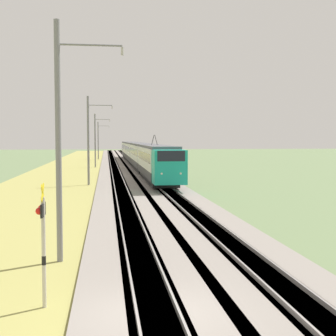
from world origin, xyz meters
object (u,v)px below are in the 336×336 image
at_px(catenary_mast_near, 60,140).
at_px(catenary_mast_far, 95,140).
at_px(catenary_mast_mid, 89,140).
at_px(catenary_mast_distant, 98,140).
at_px(passenger_train, 138,153).
at_px(crossing_signal_near, 43,234).

height_order(catenary_mast_near, catenary_mast_far, catenary_mast_near).
bearing_deg(catenary_mast_mid, catenary_mast_distant, -0.00).
bearing_deg(catenary_mast_far, passenger_train, -92.98).
bearing_deg(crossing_signal_near, catenary_mast_distant, -90.02).
distance_m(crossing_signal_near, catenary_mast_far, 64.12).
distance_m(catenary_mast_near, catenary_mast_far, 59.18).
height_order(catenary_mast_mid, catenary_mast_far, catenary_mast_mid).
height_order(passenger_train, catenary_mast_distant, catenary_mast_distant).
xyz_separation_m(passenger_train, crossing_signal_near, (-63.71, 6.95, -0.26)).
xyz_separation_m(passenger_train, catenary_mast_distant, (29.95, 6.93, 1.99)).
xyz_separation_m(catenary_mast_mid, catenary_mast_far, (29.59, -0.00, -0.10)).
height_order(passenger_train, catenary_mast_mid, catenary_mast_mid).
xyz_separation_m(crossing_signal_near, catenary_mast_far, (64.07, -0.02, 2.38)).
bearing_deg(crossing_signal_near, catenary_mast_mid, -90.04).
height_order(passenger_train, catenary_mast_near, catenary_mast_near).
relative_size(passenger_train, catenary_mast_mid, 8.66).
distance_m(crossing_signal_near, catenary_mast_mid, 34.57).
xyz_separation_m(passenger_train, catenary_mast_far, (0.36, 6.93, 2.12)).
bearing_deg(catenary_mast_far, catenary_mast_distant, -0.00).
bearing_deg(catenary_mast_near, passenger_train, -6.72).
bearing_deg(catenary_mast_mid, catenary_mast_far, -0.00).
xyz_separation_m(crossing_signal_near, catenary_mast_near, (4.89, -0.02, 2.55)).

